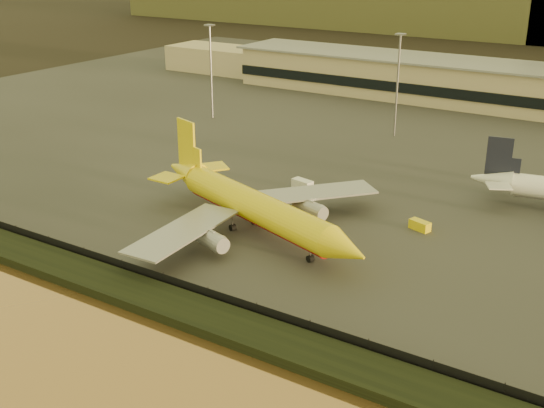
# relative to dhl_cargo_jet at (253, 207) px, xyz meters

# --- Properties ---
(ground) EXTENTS (900.00, 900.00, 0.00)m
(ground) POSITION_rel_dhl_cargo_jet_xyz_m (6.20, -10.27, -4.84)
(ground) COLOR black
(ground) RESTS_ON ground
(embankment) EXTENTS (320.00, 7.00, 1.40)m
(embankment) POSITION_rel_dhl_cargo_jet_xyz_m (6.20, -27.27, -4.14)
(embankment) COLOR black
(embankment) RESTS_ON ground
(tarmac) EXTENTS (320.00, 220.00, 0.20)m
(tarmac) POSITION_rel_dhl_cargo_jet_xyz_m (6.20, 84.73, -4.74)
(tarmac) COLOR #2D2D2D
(tarmac) RESTS_ON ground
(perimeter_fence) EXTENTS (300.00, 0.05, 2.20)m
(perimeter_fence) POSITION_rel_dhl_cargo_jet_xyz_m (6.20, -23.27, -3.54)
(perimeter_fence) COLOR black
(perimeter_fence) RESTS_ON tarmac
(terminal_building) EXTENTS (202.00, 25.00, 12.60)m
(terminal_building) POSITION_rel_dhl_cargo_jet_xyz_m (-8.32, 115.28, 1.41)
(terminal_building) COLOR tan
(terminal_building) RESTS_ON tarmac
(apron_light_masts) EXTENTS (152.20, 12.20, 25.40)m
(apron_light_masts) POSITION_rel_dhl_cargo_jet_xyz_m (21.20, 64.73, 10.87)
(apron_light_masts) COLOR slate
(apron_light_masts) RESTS_ON tarmac
(dhl_cargo_jet) EXTENTS (50.62, 48.17, 15.52)m
(dhl_cargo_jet) POSITION_rel_dhl_cargo_jet_xyz_m (0.00, 0.00, 0.00)
(dhl_cargo_jet) COLOR yellow
(dhl_cargo_jet) RESTS_ON tarmac
(gse_vehicle_yellow) EXTENTS (4.00, 2.69, 1.65)m
(gse_vehicle_yellow) POSITION_rel_dhl_cargo_jet_xyz_m (23.56, 16.22, -3.81)
(gse_vehicle_yellow) COLOR yellow
(gse_vehicle_yellow) RESTS_ON tarmac
(gse_vehicle_white) EXTENTS (4.66, 2.88, 1.95)m
(gse_vehicle_white) POSITION_rel_dhl_cargo_jet_xyz_m (-3.64, 23.03, -3.66)
(gse_vehicle_white) COLOR white
(gse_vehicle_white) RESTS_ON tarmac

